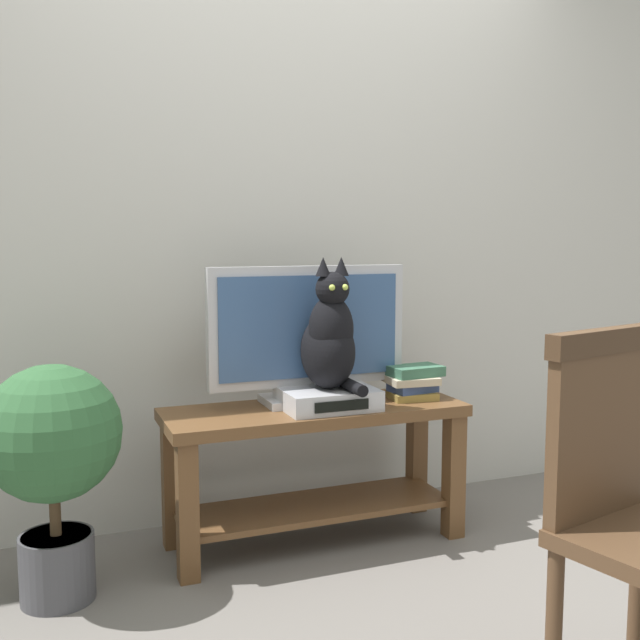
{
  "coord_description": "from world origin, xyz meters",
  "views": [
    {
      "loc": [
        -0.99,
        -1.96,
        1.19
      ],
      "look_at": [
        0.0,
        0.57,
        0.88
      ],
      "focal_mm": 41.38,
      "sensor_mm": 36.0,
      "label": 1
    }
  ],
  "objects_px": {
    "tv": "(309,333)",
    "media_box": "(328,398)",
    "book_stack": "(413,382)",
    "tv_stand": "(315,450)",
    "wooden_chair": "(638,502)",
    "cat": "(330,339)",
    "potted_plant": "(53,451)"
  },
  "relations": [
    {
      "from": "tv_stand",
      "to": "cat",
      "type": "distance_m",
      "value": 0.44
    },
    {
      "from": "tv_stand",
      "to": "potted_plant",
      "type": "bearing_deg",
      "value": -172.42
    },
    {
      "from": "tv",
      "to": "wooden_chair",
      "type": "height_order",
      "value": "tv"
    },
    {
      "from": "media_box",
      "to": "book_stack",
      "type": "distance_m",
      "value": 0.38
    },
    {
      "from": "cat",
      "to": "book_stack",
      "type": "distance_m",
      "value": 0.43
    },
    {
      "from": "tv_stand",
      "to": "wooden_chair",
      "type": "bearing_deg",
      "value": -75.79
    },
    {
      "from": "tv_stand",
      "to": "media_box",
      "type": "xyz_separation_m",
      "value": [
        0.03,
        -0.04,
        0.21
      ]
    },
    {
      "from": "tv_stand",
      "to": "book_stack",
      "type": "relative_size",
      "value": 5.01
    },
    {
      "from": "media_box",
      "to": "cat",
      "type": "xyz_separation_m",
      "value": [
        0.0,
        -0.01,
        0.23
      ]
    },
    {
      "from": "wooden_chair",
      "to": "book_stack",
      "type": "height_order",
      "value": "wooden_chair"
    },
    {
      "from": "media_box",
      "to": "tv",
      "type": "bearing_deg",
      "value": 106.99
    },
    {
      "from": "wooden_chair",
      "to": "book_stack",
      "type": "distance_m",
      "value": 1.28
    },
    {
      "from": "tv_stand",
      "to": "book_stack",
      "type": "bearing_deg",
      "value": -1.23
    },
    {
      "from": "media_box",
      "to": "book_stack",
      "type": "height_order",
      "value": "book_stack"
    },
    {
      "from": "tv",
      "to": "tv_stand",
      "type": "bearing_deg",
      "value": -90.02
    },
    {
      "from": "tv_stand",
      "to": "wooden_chair",
      "type": "height_order",
      "value": "wooden_chair"
    },
    {
      "from": "tv",
      "to": "media_box",
      "type": "relative_size",
      "value": 2.26
    },
    {
      "from": "tv",
      "to": "book_stack",
      "type": "relative_size",
      "value": 3.44
    },
    {
      "from": "media_box",
      "to": "wooden_chair",
      "type": "xyz_separation_m",
      "value": [
        0.29,
        -1.25,
        -0.02
      ]
    },
    {
      "from": "tv_stand",
      "to": "tv",
      "type": "distance_m",
      "value": 0.45
    },
    {
      "from": "book_stack",
      "to": "tv",
      "type": "bearing_deg",
      "value": 169.29
    },
    {
      "from": "book_stack",
      "to": "potted_plant",
      "type": "relative_size",
      "value": 0.29
    },
    {
      "from": "cat",
      "to": "wooden_chair",
      "type": "bearing_deg",
      "value": -76.71
    },
    {
      "from": "cat",
      "to": "book_stack",
      "type": "bearing_deg",
      "value": 7.27
    },
    {
      "from": "potted_plant",
      "to": "cat",
      "type": "bearing_deg",
      "value": 4.01
    },
    {
      "from": "media_box",
      "to": "cat",
      "type": "distance_m",
      "value": 0.23
    },
    {
      "from": "tv",
      "to": "book_stack",
      "type": "height_order",
      "value": "tv"
    },
    {
      "from": "tv",
      "to": "media_box",
      "type": "height_order",
      "value": "tv"
    },
    {
      "from": "media_box",
      "to": "wooden_chair",
      "type": "relative_size",
      "value": 0.36
    },
    {
      "from": "tv_stand",
      "to": "potted_plant",
      "type": "height_order",
      "value": "potted_plant"
    },
    {
      "from": "cat",
      "to": "wooden_chair",
      "type": "height_order",
      "value": "cat"
    },
    {
      "from": "tv",
      "to": "wooden_chair",
      "type": "xyz_separation_m",
      "value": [
        0.33,
        -1.36,
        -0.25
      ]
    }
  ]
}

